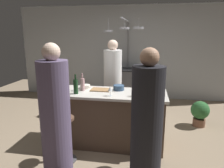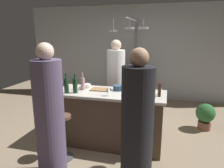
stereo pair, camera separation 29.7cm
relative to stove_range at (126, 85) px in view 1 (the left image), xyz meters
The scene contains 22 objects.
ground_plane 2.49m from the stove_range, 90.00° to the right, with size 9.00×9.00×0.00m, color gray.
back_wall 0.94m from the stove_range, 90.00° to the left, with size 6.40×0.16×2.60m, color #B2B7BC.
kitchen_island 2.45m from the stove_range, 90.00° to the right, with size 1.80×0.72×0.90m.
stove_range is the anchor object (origin of this frame).
chef 1.62m from the stove_range, 94.03° to the right, with size 0.36×0.36×1.71m.
bar_stool_right 3.12m from the stove_range, 79.65° to the right, with size 0.28×0.28×0.68m.
guest_right 3.54m from the stove_range, 80.23° to the right, with size 0.36×0.36×1.68m.
bar_stool_left 3.12m from the stove_range, 99.96° to the right, with size 0.28×0.28×0.68m.
guest_left 3.51m from the stove_range, 98.03° to the right, with size 0.36×0.36×1.72m.
overhead_pot_rack 1.33m from the stove_range, 87.35° to the right, with size 0.86×1.48×2.17m.
potted_plant 2.21m from the stove_range, 41.94° to the right, with size 0.36×0.36×0.52m.
cutting_board 2.41m from the stove_range, 94.45° to the right, with size 0.32×0.22×0.02m, color #997047.
pepper_mill 2.68m from the stove_range, 72.49° to the right, with size 0.05×0.05×0.21m, color #382319.
wine_bottle_green 2.81m from the stove_range, 103.68° to the right, with size 0.07×0.07×0.32m.
wine_bottle_rose 2.54m from the stove_range, 101.07° to the right, with size 0.07×0.07×0.29m.
wine_bottle_red 2.74m from the stove_range, 101.11° to the right, with size 0.07×0.07×0.31m.
wine_glass_near_right_guest 2.70m from the stove_range, 81.34° to the right, with size 0.07×0.07×0.15m.
wine_glass_by_chef 2.72m from the stove_range, 89.25° to the right, with size 0.07×0.07×0.15m.
wine_glass_near_left_guest 2.58m from the stove_range, 71.76° to the right, with size 0.07×0.07×0.15m.
mixing_bowl_blue 2.35m from the stove_range, 87.16° to the right, with size 0.18×0.18×0.08m, color #334C6B.
mixing_bowl_steel 2.40m from the stove_range, 75.18° to the right, with size 0.19×0.19×0.06m, color #B7B7BC.
mixing_bowl_ceramic 2.38m from the stove_range, 101.78° to the right, with size 0.17×0.17×0.06m, color silver.
Camera 1 is at (0.59, -3.21, 1.81)m, focal length 33.59 mm.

